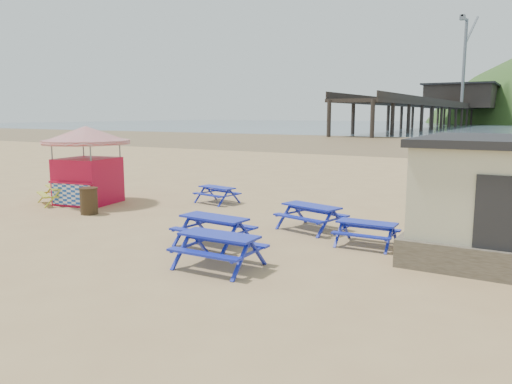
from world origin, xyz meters
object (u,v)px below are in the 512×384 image
Objects in this scene: picnic_table_blue_b at (311,217)px; litter_bin at (89,201)px; picnic_table_yellow at (58,195)px; ice_cream_kiosk at (87,155)px; picnic_table_blue_a at (217,195)px.

picnic_table_blue_b is 2.26× the size of litter_bin.
picnic_table_yellow is 3.05m from litter_bin.
ice_cream_kiosk is (-10.18, -0.18, 1.65)m from picnic_table_blue_b.
picnic_table_yellow is 2.19× the size of litter_bin.
ice_cream_kiosk reaches higher than picnic_table_blue_a.
ice_cream_kiosk reaches higher than picnic_table_blue_b.
picnic_table_yellow is (-11.23, -0.91, -0.04)m from picnic_table_blue_b.
picnic_table_yellow is at bearing -160.47° from picnic_table_blue_b.
picnic_table_yellow is 0.53× the size of ice_cream_kiosk.
picnic_table_blue_b is at bearing -8.62° from ice_cream_kiosk.
ice_cream_kiosk is 4.17× the size of litter_bin.
picnic_table_blue_b is 11.26m from picnic_table_yellow.
ice_cream_kiosk is 2.92m from litter_bin.
picnic_table_blue_a is 6.71m from picnic_table_yellow.
litter_bin is (-2.81, -4.43, 0.17)m from picnic_table_blue_a.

